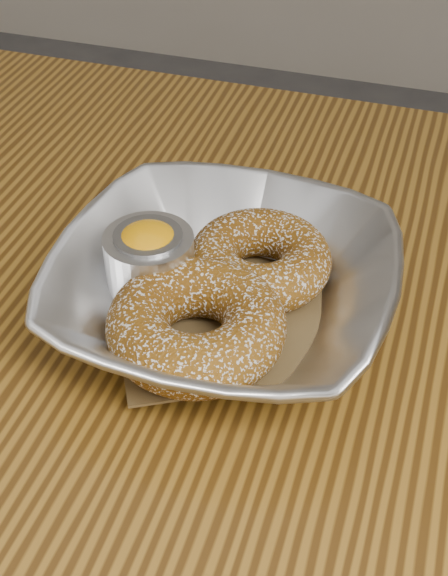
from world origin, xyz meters
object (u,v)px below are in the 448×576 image
(table, at_px, (73,439))
(donut_back, at_px, (260,260))
(serving_bowl, at_px, (224,291))
(donut_front, at_px, (196,325))
(ramekin, at_px, (150,262))

(table, xyz_separation_m, donut_back, (0.11, 0.09, 0.13))
(table, relative_size, serving_bowl, 5.32)
(donut_front, xyz_separation_m, ramekin, (-0.05, 0.04, 0.01))
(ramekin, bearing_deg, serving_bowl, -4.05)
(table, relative_size, donut_front, 10.59)
(donut_back, relative_size, donut_front, 0.87)
(serving_bowl, relative_size, ramekin, 3.72)
(serving_bowl, relative_size, donut_back, 2.28)
(serving_bowl, xyz_separation_m, ramekin, (-0.05, 0.00, 0.01))
(table, bearing_deg, ramekin, 50.94)
(donut_back, xyz_separation_m, ramekin, (-0.07, -0.04, 0.01))
(table, relative_size, donut_back, 12.11)
(table, xyz_separation_m, serving_bowl, (0.10, 0.05, 0.13))
(ramekin, bearing_deg, table, -129.06)
(donut_back, distance_m, ramekin, 0.08)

